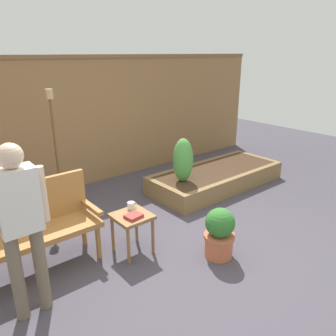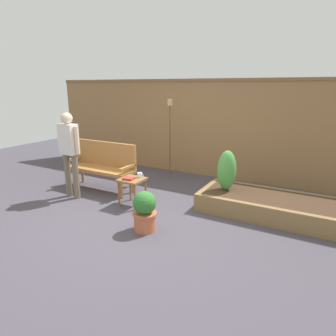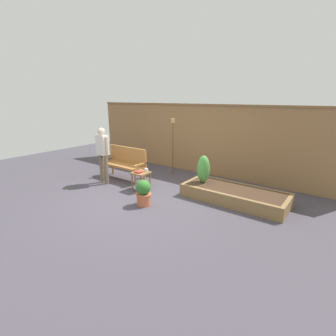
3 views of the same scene
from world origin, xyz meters
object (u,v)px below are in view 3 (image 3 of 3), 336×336
(tiki_torch, at_px, (173,137))
(person_by_bench, at_px, (103,151))
(book_on_table, at_px, (138,172))
(garden_bench, at_px, (125,161))
(shrub_near_bench, at_px, (203,169))
(cup_on_table, at_px, (146,170))
(potted_boxwood, at_px, (144,192))
(side_table, at_px, (141,175))

(tiki_torch, xyz_separation_m, person_by_bench, (-1.03, -1.87, -0.25))
(book_on_table, bearing_deg, garden_bench, 146.29)
(shrub_near_bench, distance_m, person_by_bench, 2.81)
(cup_on_table, bearing_deg, book_on_table, -116.96)
(cup_on_table, relative_size, potted_boxwood, 0.20)
(person_by_bench, bearing_deg, potted_boxwood, -13.71)
(cup_on_table, height_order, potted_boxwood, potted_boxwood)
(side_table, distance_m, shrub_near_bench, 1.62)
(garden_bench, distance_m, potted_boxwood, 2.06)
(side_table, bearing_deg, garden_bench, 157.28)
(garden_bench, xyz_separation_m, cup_on_table, (1.10, -0.30, -0.02))
(garden_bench, distance_m, book_on_table, 1.11)
(person_by_bench, bearing_deg, tiki_torch, 61.02)
(side_table, height_order, person_by_bench, person_by_bench)
(book_on_table, bearing_deg, person_by_bench, 180.00)
(garden_bench, distance_m, side_table, 1.11)
(book_on_table, xyz_separation_m, potted_boxwood, (0.73, -0.62, -0.20))
(shrub_near_bench, relative_size, person_by_bench, 0.44)
(garden_bench, bearing_deg, tiki_torch, 55.04)
(garden_bench, relative_size, potted_boxwood, 2.44)
(shrub_near_bench, bearing_deg, garden_bench, -172.93)
(shrub_near_bench, bearing_deg, cup_on_table, -155.90)
(garden_bench, relative_size, cup_on_table, 11.99)
(tiki_torch, height_order, person_by_bench, tiki_torch)
(garden_bench, relative_size, book_on_table, 8.21)
(garden_bench, xyz_separation_m, side_table, (1.02, -0.43, -0.15))
(potted_boxwood, height_order, tiki_torch, tiki_torch)
(side_table, xyz_separation_m, cup_on_table, (0.08, 0.13, 0.13))
(book_on_table, relative_size, person_by_bench, 0.11)
(tiki_torch, bearing_deg, side_table, -84.25)
(tiki_torch, bearing_deg, shrub_near_bench, -29.96)
(side_table, relative_size, tiki_torch, 0.28)
(cup_on_table, distance_m, person_by_bench, 1.39)
(tiki_torch, bearing_deg, cup_on_table, -80.89)
(garden_bench, height_order, side_table, garden_bench)
(garden_bench, bearing_deg, shrub_near_bench, 7.07)
(potted_boxwood, bearing_deg, book_on_table, 139.63)
(shrub_near_bench, xyz_separation_m, tiki_torch, (-1.59, 0.92, 0.54))
(cup_on_table, xyz_separation_m, potted_boxwood, (0.63, -0.81, -0.22))
(side_table, relative_size, book_on_table, 2.74)
(tiki_torch, bearing_deg, person_by_bench, -118.98)
(garden_bench, distance_m, shrub_near_bench, 2.46)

